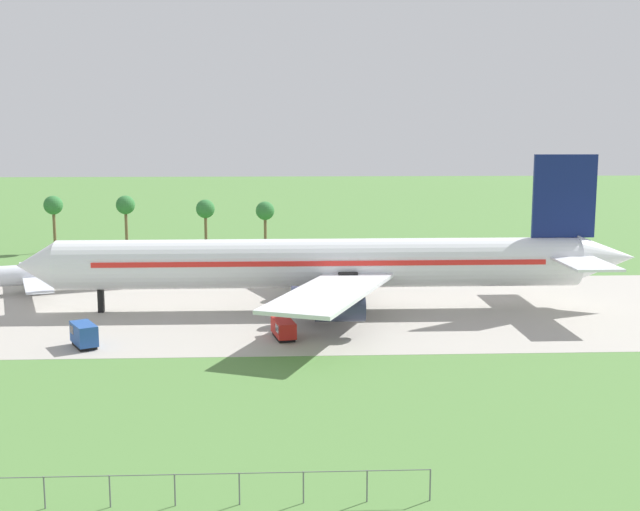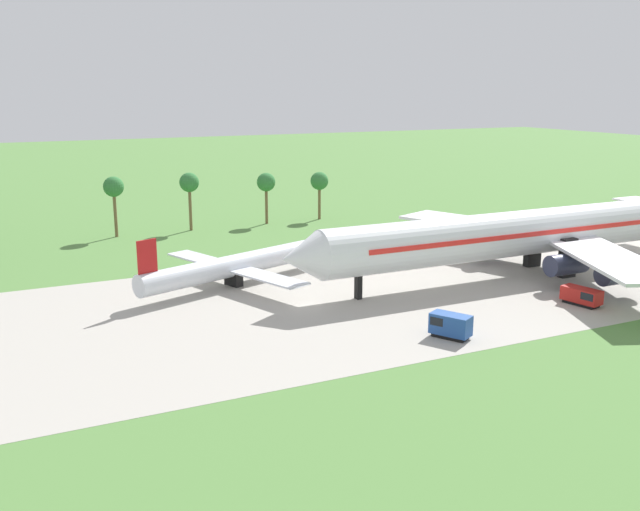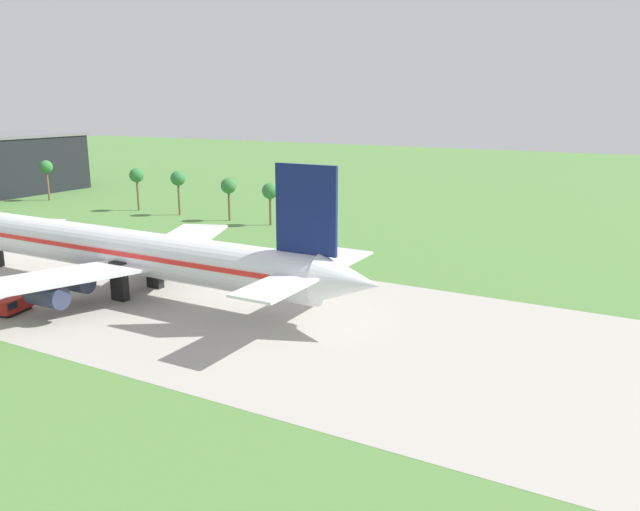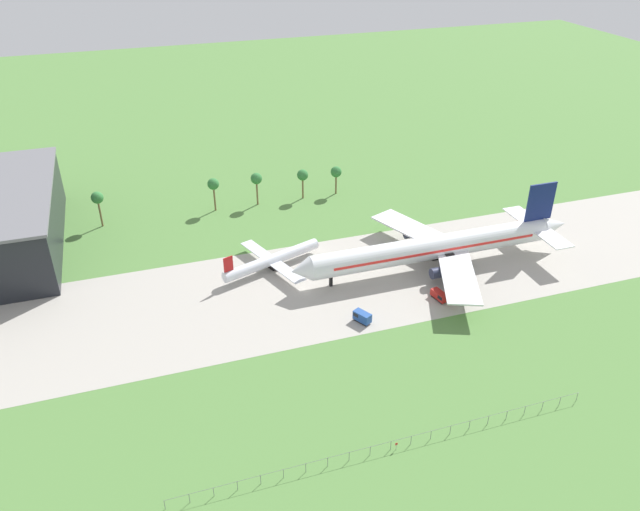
{
  "view_description": "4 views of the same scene",
  "coord_description": "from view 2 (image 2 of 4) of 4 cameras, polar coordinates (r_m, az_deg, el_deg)",
  "views": [
    {
      "loc": [
        30.86,
        -102.26,
        23.2
      ],
      "look_at": [
        35.54,
        -0.63,
        7.18
      ],
      "focal_mm": 45.0,
      "sensor_mm": 36.0,
      "label": 1
    },
    {
      "loc": [
        -34.51,
        -76.05,
        26.04
      ],
      "look_at": [
        2.07,
        -0.63,
        6.18
      ],
      "focal_mm": 40.0,
      "sensor_mm": 36.0,
      "label": 2
    },
    {
      "loc": [
        103.8,
        -63.65,
        27.25
      ],
      "look_at": [
        69.01,
        -0.63,
        9.34
      ],
      "focal_mm": 35.0,
      "sensor_mm": 36.0,
      "label": 3
    },
    {
      "loc": [
        -36.89,
        -126.2,
        87.25
      ],
      "look_at": [
        6.38,
        5.0,
        6.0
      ],
      "focal_mm": 35.0,
      "sensor_mm": 36.0,
      "label": 4
    }
  ],
  "objects": [
    {
      "name": "baggage_tug",
      "position": [
        77.28,
        10.32,
        -5.49
      ],
      "size": [
        3.79,
        4.71,
        2.6
      ],
      "color": "black",
      "rests_on": "ground_plane"
    },
    {
      "name": "regional_aircraft",
      "position": [
        95.86,
        -7.01,
        -0.85
      ],
      "size": [
        28.26,
        25.72,
        8.3
      ],
      "color": "silver",
      "rests_on": "ground_plane"
    },
    {
      "name": "jet_airliner",
      "position": [
        106.0,
        17.39,
        1.89
      ],
      "size": [
        79.88,
        52.31,
        20.06
      ],
      "color": "white",
      "rests_on": "ground_plane"
    },
    {
      "name": "taxiway_strip",
      "position": [
        87.48,
        -1.4,
        -3.99
      ],
      "size": [
        320.0,
        44.0,
        0.02
      ],
      "color": "#A8A399",
      "rests_on": "ground_plane"
    },
    {
      "name": "palm_tree_row",
      "position": [
        132.77,
        -12.08,
        5.41
      ],
      "size": [
        77.94,
        3.6,
        11.19
      ],
      "color": "brown",
      "rests_on": "ground_plane"
    },
    {
      "name": "fuel_truck",
      "position": [
        92.84,
        20.28,
        -3.07
      ],
      "size": [
        2.94,
        5.1,
        2.12
      ],
      "color": "black",
      "rests_on": "ground_plane"
    },
    {
      "name": "ground_plane",
      "position": [
        87.48,
        -1.4,
        -3.99
      ],
      "size": [
        600.0,
        600.0,
        0.0
      ],
      "primitive_type": "plane",
      "color": "#517F3D"
    }
  ]
}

